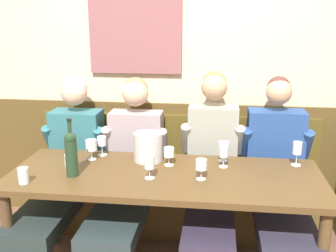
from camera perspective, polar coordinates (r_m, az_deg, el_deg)
room_wall_back at (r=3.38m, az=1.53°, el=9.52°), size 6.80×0.12×2.80m
wood_wainscot_panel at (r=3.54m, az=1.41°, el=-5.04°), size 6.80×0.03×1.03m
wall_bench at (r=3.43m, az=1.03°, el=-9.91°), size 2.32×0.42×0.94m
dining_table at (r=2.68m, az=-0.43°, el=-8.43°), size 2.02×0.77×0.75m
person_right_seat at (r=3.19m, az=-14.30°, el=-5.65°), size 0.50×1.21×1.28m
person_left_seat at (r=3.03m, az=-5.62°, el=-6.56°), size 0.52×1.20×1.28m
person_center_right_seat at (r=2.98m, az=6.09°, el=-6.28°), size 0.48×1.21×1.33m
person_center_left_seat at (r=3.00m, az=15.30°, el=-7.18°), size 0.53×1.20×1.30m
ice_bucket at (r=2.85m, az=-2.80°, el=-2.93°), size 0.20×0.20×0.20m
wine_bottle_green_tall at (r=2.63m, az=-13.40°, el=-3.58°), size 0.08×0.08×0.38m
wine_glass_mid_left at (r=2.54m, az=4.68°, el=-5.56°), size 0.07×0.07×0.13m
wine_glass_center_rear at (r=2.75m, az=7.83°, el=-3.71°), size 0.06×0.06×0.14m
wine_glass_by_bottle at (r=2.54m, az=-2.61°, el=-5.25°), size 0.06×0.06×0.15m
wine_glass_near_bucket at (r=2.76m, az=0.14°, el=-3.82°), size 0.07×0.07×0.13m
wine_glass_left_end at (r=2.86m, az=7.79°, el=-3.03°), size 0.07×0.07×0.14m
wine_glass_mid_right at (r=2.91m, az=-10.69°, el=-2.78°), size 0.08×0.08×0.14m
wine_glass_center_front at (r=2.89m, az=17.65°, el=-3.08°), size 0.07×0.07×0.17m
wine_glass_right_end at (r=2.99m, az=-9.25°, el=-2.25°), size 0.07×0.07×0.14m
water_tumbler_center at (r=2.64m, az=-19.59°, el=-6.56°), size 0.07×0.07×0.10m
water_tumbler_left at (r=2.84m, az=-13.61°, el=-4.70°), size 0.07×0.07×0.08m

